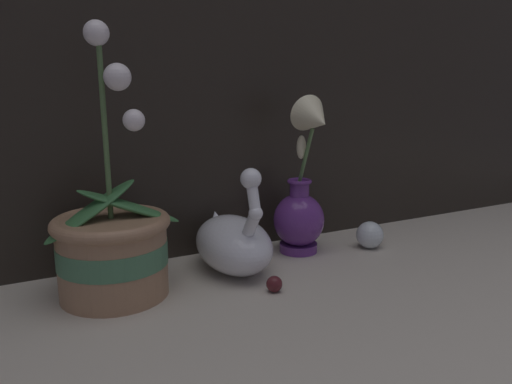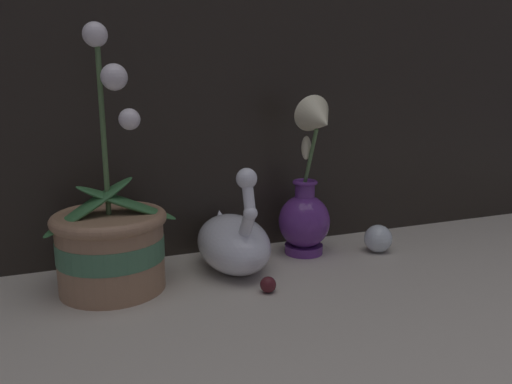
{
  "view_description": "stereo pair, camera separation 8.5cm",
  "coord_description": "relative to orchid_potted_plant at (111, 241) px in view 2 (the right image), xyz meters",
  "views": [
    {
      "loc": [
        -0.35,
        -0.62,
        0.33
      ],
      "look_at": [
        0.02,
        0.13,
        0.14
      ],
      "focal_mm": 35.0,
      "sensor_mm": 36.0,
      "label": 1
    },
    {
      "loc": [
        -0.28,
        -0.65,
        0.33
      ],
      "look_at": [
        0.02,
        0.13,
        0.14
      ],
      "focal_mm": 35.0,
      "sensor_mm": 36.0,
      "label": 2
    }
  ],
  "objects": [
    {
      "name": "ground_plane",
      "position": [
        0.22,
        -0.13,
        -0.08
      ],
      "size": [
        2.8,
        2.8,
        0.0
      ],
      "primitive_type": "plane",
      "color": "#BCB2A3"
    },
    {
      "name": "orchid_potted_plant",
      "position": [
        0.0,
        0.0,
        0.0
      ],
      "size": [
        0.21,
        0.18,
        0.41
      ],
      "color": "#9E7556",
      "rests_on": "ground_plane"
    },
    {
      "name": "glass_sphere",
      "position": [
        0.5,
        -0.0,
        -0.05
      ],
      "size": [
        0.05,
        0.05,
        0.05
      ],
      "color": "silver",
      "rests_on": "ground_plane"
    },
    {
      "name": "swan_figurine",
      "position": [
        0.21,
        0.01,
        -0.03
      ],
      "size": [
        0.12,
        0.21,
        0.19
      ],
      "color": "white",
      "rests_on": "ground_plane"
    },
    {
      "name": "blue_vase",
      "position": [
        0.36,
        0.03,
        0.02
      ],
      "size": [
        0.1,
        0.14,
        0.3
      ],
      "color": "#602D7F",
      "rests_on": "ground_plane"
    },
    {
      "name": "glass_bauble",
      "position": [
        0.23,
        -0.1,
        -0.07
      ],
      "size": [
        0.03,
        0.03,
        0.03
      ],
      "color": "#4C191E",
      "rests_on": "ground_plane"
    }
  ]
}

